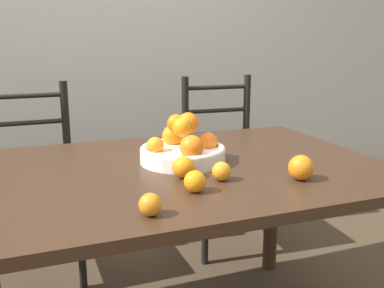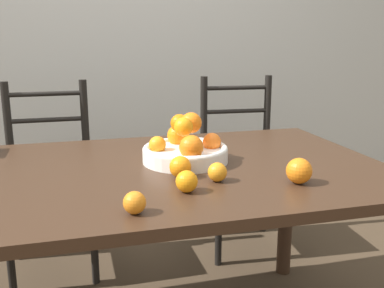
{
  "view_description": "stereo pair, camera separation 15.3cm",
  "coord_description": "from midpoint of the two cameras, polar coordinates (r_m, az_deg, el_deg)",
  "views": [
    {
      "loc": [
        -0.42,
        -1.43,
        1.18
      ],
      "look_at": [
        0.12,
        -0.04,
        0.82
      ],
      "focal_mm": 42.0,
      "sensor_mm": 36.0,
      "label": 1
    },
    {
      "loc": [
        -0.27,
        -1.47,
        1.18
      ],
      "look_at": [
        0.12,
        -0.04,
        0.82
      ],
      "focal_mm": 42.0,
      "sensor_mm": 36.0,
      "label": 2
    }
  ],
  "objects": [
    {
      "name": "dining_table",
      "position": [
        1.59,
        -7.28,
        -6.33
      ],
      "size": [
        1.61,
        0.99,
        0.73
      ],
      "color": "#382316",
      "rests_on": "ground_plane"
    },
    {
      "name": "orange_loose_2",
      "position": [
        1.45,
        -4.13,
        -3.0
      ],
      "size": [
        0.07,
        0.07,
        0.07
      ],
      "color": "orange",
      "rests_on": "dining_table"
    },
    {
      "name": "wall_back",
      "position": [
        3.0,
        -15.05,
        15.45
      ],
      "size": [
        8.0,
        0.06,
        2.6
      ],
      "color": "beige",
      "rests_on": "ground_plane"
    },
    {
      "name": "orange_loose_1",
      "position": [
        1.45,
        10.77,
        -3.01
      ],
      "size": [
        0.08,
        0.08,
        0.08
      ],
      "color": "orange",
      "rests_on": "dining_table"
    },
    {
      "name": "orange_loose_0",
      "position": [
        1.32,
        -2.95,
        -4.83
      ],
      "size": [
        0.07,
        0.07,
        0.07
      ],
      "color": "orange",
      "rests_on": "dining_table"
    },
    {
      "name": "orange_loose_4",
      "position": [
        1.16,
        -9.11,
        -7.67
      ],
      "size": [
        0.06,
        0.06,
        0.06
      ],
      "color": "orange",
      "rests_on": "dining_table"
    },
    {
      "name": "fruit_bowl",
      "position": [
        1.62,
        -3.86,
        -0.57
      ],
      "size": [
        0.31,
        0.31,
        0.18
      ],
      "color": "white",
      "rests_on": "dining_table"
    },
    {
      "name": "chair_left",
      "position": [
        2.34,
        -21.44,
        -4.84
      ],
      "size": [
        0.42,
        0.4,
        0.96
      ],
      "rotation": [
        0.0,
        0.0,
        -0.0
      ],
      "color": "black",
      "rests_on": "ground_plane"
    },
    {
      "name": "chair_right",
      "position": [
        2.54,
        2.43,
        -2.47
      ],
      "size": [
        0.45,
        0.43,
        0.96
      ],
      "rotation": [
        0.0,
        0.0,
        -0.07
      ],
      "color": "black",
      "rests_on": "ground_plane"
    },
    {
      "name": "orange_loose_3",
      "position": [
        1.42,
        0.69,
        -3.52
      ],
      "size": [
        0.06,
        0.06,
        0.06
      ],
      "color": "orange",
      "rests_on": "dining_table"
    }
  ]
}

